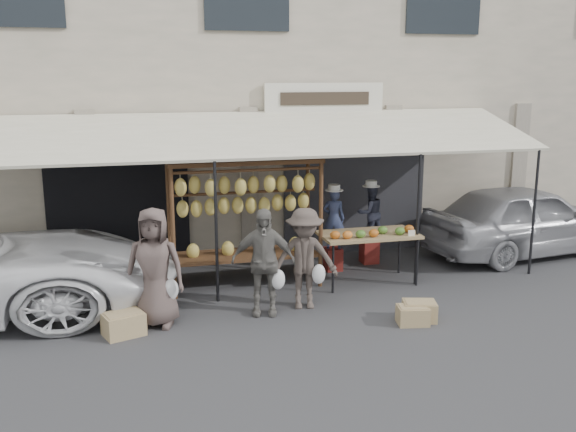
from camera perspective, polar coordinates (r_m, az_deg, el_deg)
The scene contains 16 objects.
ground_plane at distance 9.75m, azimuth 0.67°, elevation -9.32°, with size 90.00×90.00×0.00m, color #2D2D30.
shophouse at distance 15.40m, azimuth -5.80°, elevation 12.59°, with size 24.00×6.15×7.30m.
awning at distance 11.31m, azimuth -2.31°, elevation 7.19°, with size 10.00×2.35×2.92m.
banana_rack at distance 10.91m, azimuth -3.87°, elevation 1.64°, with size 2.60×0.90×2.24m.
produce_table at distance 11.25m, azimuth 7.25°, elevation -1.72°, with size 1.70×0.90×1.04m.
vendor_left at distance 11.92m, azimuth 4.08°, elevation -0.24°, with size 0.41×0.27×1.14m, color navy.
vendor_right at distance 12.47m, azimuth 7.33°, elevation 0.28°, with size 0.54×0.42×1.11m, color #34384B.
customer_left at distance 9.51m, azimuth -11.79°, elevation -4.52°, with size 0.86×0.56×1.77m, color #534340.
customer_mid at distance 9.78m, azimuth -2.22°, elevation -4.08°, with size 0.98×0.41×1.67m, color slate.
customer_right at distance 10.04m, azimuth 1.48°, elevation -3.81°, with size 1.04×0.60×1.61m, color #4A3F39.
stool_left at distance 12.12m, azimuth 4.02°, elevation -3.84°, with size 0.30×0.30×0.43m, color maroon.
stool_right at distance 12.66m, azimuth 7.23°, elevation -3.16°, with size 0.31×0.31×0.44m, color maroon.
crate_near_a at distance 9.78m, azimuth 11.03°, elevation -8.66°, with size 0.45×0.34×0.27m, color tan.
crate_near_b at distance 9.93m, azimuth 11.60°, elevation -8.27°, with size 0.48×0.37×0.29m, color tan.
crate_far at distance 9.50m, azimuth -14.41°, elevation -9.30°, with size 0.54×0.41×0.32m, color tan.
sedan at distance 13.87m, azimuth 20.37°, elevation -0.26°, with size 1.74×4.32×1.47m, color #99999E.
Camera 1 is at (-2.38, -8.72, 3.65)m, focal length 40.00 mm.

